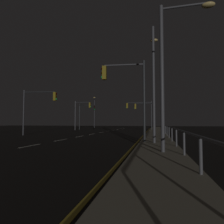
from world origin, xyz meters
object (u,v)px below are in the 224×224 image
(traffic_light_mid_right, at_px, (38,103))
(street_lamp_across_street, at_px, (94,110))
(traffic_light_mid_left, at_px, (140,109))
(traffic_light_near_right, at_px, (82,110))
(street_lamp_corner, at_px, (154,74))
(street_lamp_mid_block, at_px, (171,61))
(traffic_light_overhead_east, at_px, (126,85))
(traffic_light_far_center, at_px, (86,112))
(traffic_light_far_left, at_px, (145,110))

(traffic_light_mid_right, bearing_deg, street_lamp_across_street, 94.08)
(traffic_light_mid_right, height_order, traffic_light_mid_left, traffic_light_mid_left)
(traffic_light_near_right, xyz_separation_m, street_lamp_corner, (13.25, -20.50, 0.96))
(traffic_light_mid_left, height_order, street_lamp_mid_block, street_lamp_mid_block)
(traffic_light_overhead_east, bearing_deg, street_lamp_corner, -0.54)
(traffic_light_mid_left, distance_m, street_lamp_mid_block, 26.32)
(street_lamp_mid_block, xyz_separation_m, street_lamp_across_street, (-15.42, 36.27, 0.32))
(traffic_light_near_right, height_order, traffic_light_mid_left, traffic_light_near_right)
(traffic_light_mid_left, height_order, street_lamp_corner, street_lamp_corner)
(traffic_light_mid_right, distance_m, traffic_light_far_center, 16.25)
(traffic_light_far_left, height_order, street_lamp_corner, street_lamp_corner)
(traffic_light_overhead_east, xyz_separation_m, street_lamp_across_street, (-12.72, 32.17, 0.57))
(traffic_light_overhead_east, distance_m, street_lamp_mid_block, 4.91)
(traffic_light_mid_right, xyz_separation_m, street_lamp_corner, (12.77, -6.14, 1.10))
(traffic_light_far_center, relative_size, street_lamp_across_street, 0.66)
(traffic_light_mid_right, xyz_separation_m, street_lamp_across_street, (-1.86, 26.05, 0.96))
(traffic_light_mid_left, bearing_deg, street_lamp_corner, -83.13)
(street_lamp_mid_block, bearing_deg, traffic_light_mid_right, 143.01)
(traffic_light_overhead_east, relative_size, traffic_light_mid_left, 1.08)
(street_lamp_across_street, bearing_deg, street_lamp_mid_block, -66.96)
(traffic_light_far_left, xyz_separation_m, street_lamp_across_street, (-12.83, 10.43, 0.96))
(traffic_light_mid_right, relative_size, traffic_light_far_center, 1.02)
(traffic_light_far_left, distance_m, street_lamp_mid_block, 25.97)
(traffic_light_far_center, relative_size, street_lamp_corner, 0.65)
(traffic_light_near_right, bearing_deg, traffic_light_far_center, 85.88)
(traffic_light_far_left, distance_m, street_lamp_across_street, 16.56)
(traffic_light_overhead_east, relative_size, street_lamp_across_street, 0.73)
(traffic_light_far_center, bearing_deg, traffic_light_mid_right, -88.78)
(street_lamp_across_street, bearing_deg, traffic_light_mid_right, -85.92)
(traffic_light_mid_left, bearing_deg, traffic_light_overhead_east, -88.04)
(traffic_light_overhead_east, height_order, street_lamp_across_street, street_lamp_across_street)
(traffic_light_overhead_east, distance_m, street_lamp_corner, 2.03)
(traffic_light_near_right, xyz_separation_m, street_lamp_across_street, (-1.38, 11.69, 0.81))
(street_lamp_mid_block, distance_m, street_lamp_corner, 4.18)
(traffic_light_near_right, relative_size, traffic_light_far_left, 1.09)
(traffic_light_near_right, bearing_deg, street_lamp_corner, -57.13)
(street_lamp_corner, bearing_deg, street_lamp_mid_block, -78.89)
(traffic_light_far_center, height_order, street_lamp_corner, street_lamp_corner)
(traffic_light_mid_left, xyz_separation_m, street_lamp_mid_block, (3.45, -26.09, 0.45))
(traffic_light_far_center, xyz_separation_m, street_lamp_corner, (13.11, -22.39, 1.20))
(traffic_light_far_center, distance_m, street_lamp_mid_block, 29.91)
(traffic_light_far_left, relative_size, traffic_light_mid_left, 0.96)
(traffic_light_mid_right, bearing_deg, traffic_light_far_left, 54.90)
(traffic_light_overhead_east, bearing_deg, street_lamp_across_street, 111.57)
(traffic_light_far_left, distance_m, street_lamp_corner, 21.86)
(traffic_light_overhead_east, height_order, traffic_light_near_right, traffic_light_overhead_east)
(traffic_light_far_left, distance_m, traffic_light_far_center, 11.34)
(traffic_light_near_right, xyz_separation_m, traffic_light_far_center, (0.14, 1.89, -0.25))
(traffic_light_far_left, bearing_deg, traffic_light_mid_left, 163.36)
(traffic_light_near_right, relative_size, street_lamp_mid_block, 0.80)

